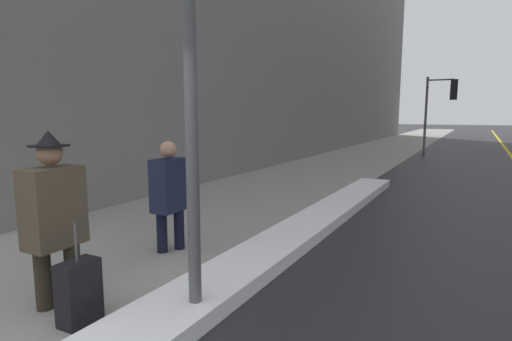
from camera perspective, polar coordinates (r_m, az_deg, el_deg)
sidewalk_slab at (r=17.09m, az=13.35°, el=1.42°), size 4.00×80.00×0.01m
snow_bank_curb at (r=6.60m, az=7.06°, el=-8.12°), size 0.75×10.08×0.17m
traffic_light_near at (r=20.19m, az=25.18°, el=9.24°), size 1.31×0.34×3.60m
pedestrian_in_fedora at (r=4.38m, az=-26.92°, el=-5.40°), size 0.38×0.55×1.76m
pedestrian_in_glasses at (r=5.65m, az=-12.26°, el=-2.88°), size 0.31×0.51×1.56m
rolling_suitcase at (r=4.14m, az=-23.96°, el=-15.66°), size 0.23×0.37×0.95m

